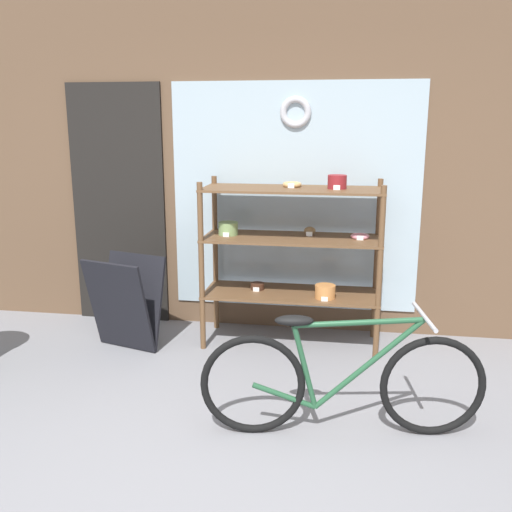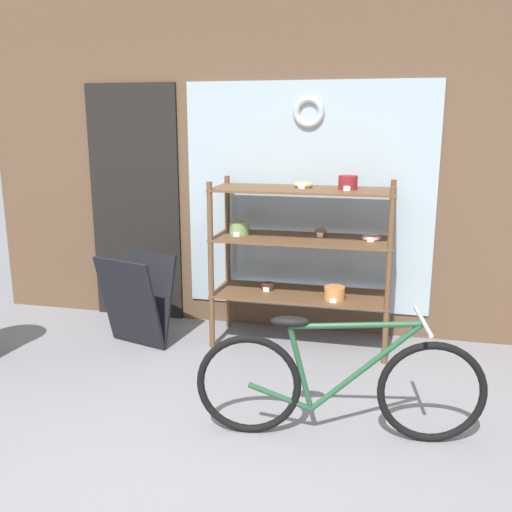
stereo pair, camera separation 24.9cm
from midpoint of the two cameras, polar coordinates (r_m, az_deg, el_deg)
The scene contains 5 objects.
ground_plane at distance 2.97m, azimuth -8.38°, elevation -23.74°, with size 30.00×30.00×0.00m, color gray.
storefront_facade at distance 4.84m, azimuth -0.32°, elevation 12.96°, with size 5.47×0.13×3.59m.
display_case at distance 4.52m, azimuth 2.10°, elevation 1.17°, with size 1.40×0.52×1.38m.
bicycle at distance 3.36m, azimuth 6.38°, elevation -12.36°, with size 1.63×0.46×0.74m.
sandwich_board at distance 4.67m, azimuth -14.39°, elevation -4.61°, with size 0.63×0.52×0.74m.
Camera 1 is at (0.64, -2.27, 1.79)m, focal length 40.00 mm.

